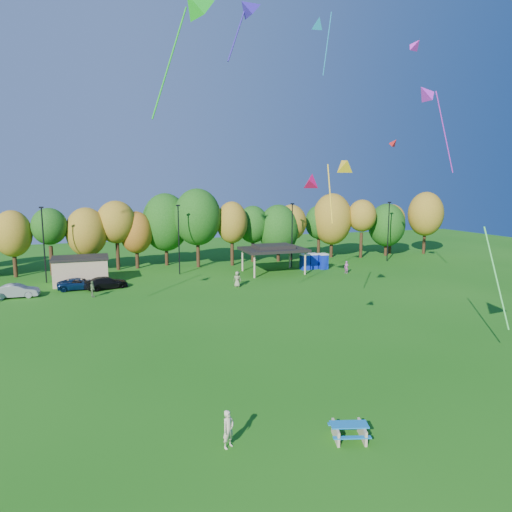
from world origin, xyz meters
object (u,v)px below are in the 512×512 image
object	(u,v)px
kite_flyer	(228,429)
car_d	(106,283)
car_b	(17,291)
picnic_table	(349,430)
car_c	(79,284)
porta_potties	(314,261)

from	to	relation	value
kite_flyer	car_d	size ratio (longest dim) A/B	0.36
car_b	kite_flyer	bearing A→B (deg)	-155.17
picnic_table	kite_flyer	xyz separation A→B (m)	(-5.41, 1.19, 0.43)
car_d	kite_flyer	bearing A→B (deg)	169.33
picnic_table	car_c	bearing A→B (deg)	125.90
porta_potties	car_c	size ratio (longest dim) A/B	0.81
porta_potties	car_d	bearing A→B (deg)	-172.98
kite_flyer	car_b	world-z (taller)	kite_flyer
picnic_table	kite_flyer	world-z (taller)	kite_flyer
picnic_table	car_c	world-z (taller)	car_c
porta_potties	kite_flyer	size ratio (longest dim) A/B	2.17
car_c	kite_flyer	bearing A→B (deg)	-170.55
porta_potties	picnic_table	bearing A→B (deg)	-114.16
kite_flyer	picnic_table	bearing A→B (deg)	-43.91
car_b	car_c	xyz separation A→B (m)	(5.99, 1.93, -0.07)
porta_potties	car_d	world-z (taller)	porta_potties
kite_flyer	car_d	xyz separation A→B (m)	(-4.44, 34.85, -0.17)
car_c	car_d	size ratio (longest dim) A/B	0.96
porta_potties	car_b	size ratio (longest dim) A/B	0.87
car_b	car_c	distance (m)	6.30
kite_flyer	car_c	bearing A→B (deg)	70.10
picnic_table	car_d	world-z (taller)	car_d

